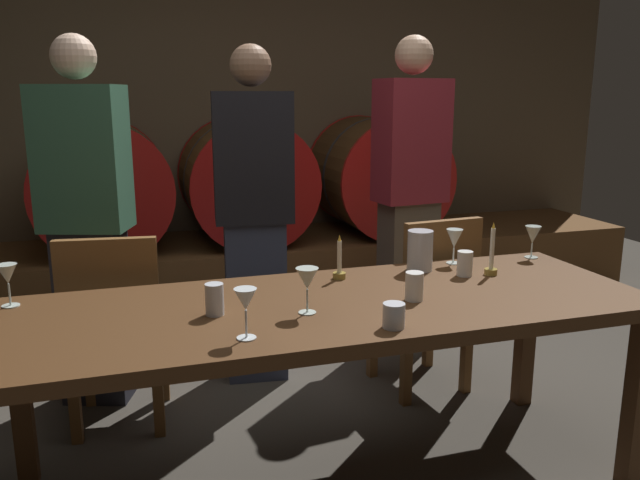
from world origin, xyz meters
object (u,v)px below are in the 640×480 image
(wine_barrel_left, at_px, (104,186))
(cup_center_right, at_px, (414,286))
(guest_right, at_px, (410,192))
(wine_glass_far_right, at_px, (533,236))
(pitcher, at_px, (420,251))
(chair_right, at_px, (428,296))
(wine_glass_left, at_px, (246,301))
(chair_left, at_px, (115,323))
(cup_far_right, at_px, (465,264))
(wine_glass_right, at_px, (454,239))
(wine_barrel_right, at_px, (377,175))
(candle_left, at_px, (339,267))
(dining_table, at_px, (329,320))
(candle_right, at_px, (491,260))
(cup_center_left, at_px, (394,316))
(wine_glass_center, at_px, (307,280))
(wine_barrel_center, at_px, (245,181))
(wine_glass_far_left, at_px, (7,276))
(guest_left, at_px, (87,222))
(guest_center, at_px, (254,215))

(wine_barrel_left, distance_m, cup_center_right, 2.55)
(wine_barrel_left, distance_m, guest_right, 1.96)
(wine_barrel_left, relative_size, wine_glass_far_right, 5.77)
(pitcher, bearing_deg, cup_center_right, -118.83)
(chair_right, xyz_separation_m, wine_glass_left, (-1.05, -0.86, 0.35))
(chair_left, distance_m, cup_far_right, 1.49)
(wine_barrel_left, relative_size, pitcher, 4.98)
(pitcher, distance_m, wine_glass_right, 0.20)
(chair_left, height_order, pitcher, pitcher)
(wine_barrel_right, xyz_separation_m, candle_left, (-0.98, -1.98, -0.09))
(dining_table, height_order, chair_right, chair_right)
(candle_right, distance_m, wine_glass_left, 1.15)
(cup_center_left, bearing_deg, wine_barrel_right, 68.65)
(wine_barrel_left, height_order, cup_far_right, wine_barrel_left)
(chair_right, bearing_deg, dining_table, 34.69)
(guest_right, distance_m, wine_glass_center, 1.63)
(wine_barrel_center, relative_size, wine_glass_far_right, 5.77)
(wine_glass_center, height_order, wine_glass_right, wine_glass_center)
(chair_left, height_order, guest_right, guest_right)
(wine_glass_far_left, bearing_deg, cup_far_right, -4.49)
(chair_left, bearing_deg, wine_barrel_center, -111.55)
(wine_barrel_center, bearing_deg, wine_glass_far_left, -121.60)
(wine_barrel_right, bearing_deg, chair_left, -139.57)
(cup_center_left, distance_m, cup_far_right, 0.69)
(wine_glass_left, height_order, wine_glass_center, same)
(candle_right, distance_m, wine_glass_right, 0.22)
(wine_barrel_center, xyz_separation_m, guest_left, (-0.97, -1.24, 0.00))
(wine_barrel_right, xyz_separation_m, wine_glass_center, (-1.22, -2.33, -0.03))
(chair_left, distance_m, guest_center, 0.85)
(wine_barrel_right, bearing_deg, cup_center_left, -111.35)
(wine_glass_far_left, height_order, wine_glass_left, wine_glass_left)
(pitcher, relative_size, wine_glass_far_right, 1.16)
(guest_center, bearing_deg, wine_glass_right, 144.16)
(wine_barrel_right, xyz_separation_m, guest_left, (-1.94, -1.24, 0.00))
(wine_barrel_left, xyz_separation_m, wine_glass_right, (1.46, -1.90, -0.04))
(chair_left, relative_size, chair_right, 1.00)
(candle_left, height_order, wine_glass_far_left, candle_left)
(dining_table, relative_size, cup_center_left, 29.17)
(chair_right, bearing_deg, wine_barrel_left, -53.52)
(cup_far_right, bearing_deg, guest_center, 128.16)
(candle_right, bearing_deg, wine_glass_center, -165.19)
(chair_right, distance_m, candle_left, 0.72)
(candle_right, distance_m, pitcher, 0.29)
(dining_table, relative_size, guest_right, 1.33)
(wine_glass_far_right, bearing_deg, cup_far_right, -158.91)
(chair_right, bearing_deg, candle_left, 24.65)
(dining_table, xyz_separation_m, wine_glass_left, (-0.35, -0.26, 0.19))
(guest_left, relative_size, guest_right, 0.97)
(wine_glass_far_left, xyz_separation_m, wine_glass_center, (0.96, -0.38, 0.01))
(wine_barrel_right, bearing_deg, wine_glass_center, -117.53)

